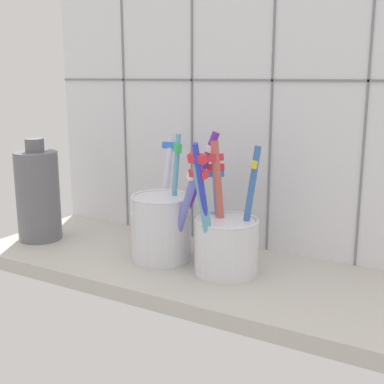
{
  "coord_description": "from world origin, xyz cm",
  "views": [
    {
      "loc": [
        32.55,
        -56.77,
        27.13
      ],
      "look_at": [
        0.0,
        -0.18,
        12.24
      ],
      "focal_mm": 47.6,
      "sensor_mm": 36.0,
      "label": 1
    }
  ],
  "objects": [
    {
      "name": "toothbrush_cup_right",
      "position": [
        4.88,
        -0.2,
        6.48
      ],
      "size": [
        9.79,
        13.83,
        17.79
      ],
      "color": "silver",
      "rests_on": "counter_slab"
    },
    {
      "name": "toothbrush_cup_left",
      "position": [
        -4.84,
        -0.03,
        7.11
      ],
      "size": [
        11.95,
        12.1,
        18.12
      ],
      "color": "silver",
      "rests_on": "counter_slab"
    },
    {
      "name": "counter_slab",
      "position": [
        0.0,
        0.0,
        1.0
      ],
      "size": [
        64.0,
        22.0,
        2.0
      ],
      "primitive_type": "cube",
      "color": "#BCB7AD",
      "rests_on": "ground"
    },
    {
      "name": "ceramic_vase",
      "position": [
        -26.64,
        -1.98,
        9.13
      ],
      "size": [
        6.65,
        6.65,
        15.88
      ],
      "color": "slate",
      "rests_on": "counter_slab"
    },
    {
      "name": "tile_wall_back",
      "position": [
        0.0,
        12.0,
        22.5
      ],
      "size": [
        64.0,
        2.2,
        45.0
      ],
      "color": "white",
      "rests_on": "ground"
    }
  ]
}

